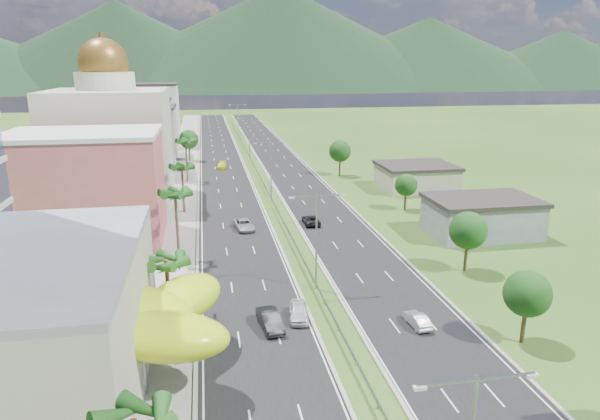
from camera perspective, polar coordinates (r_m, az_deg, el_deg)
ground at (r=52.08m, az=4.03°, el=-12.76°), size 500.00×500.00×0.00m
road_left at (r=136.70m, az=-8.33°, el=4.95°), size 11.00×260.00×0.04m
road_right at (r=137.97m, az=-2.07°, el=5.20°), size 11.00×260.00×0.04m
sidewalk_left at (r=136.74m, az=-12.32°, el=4.78°), size 7.00×260.00×0.12m
median_guardrail at (r=119.41m, az=-4.41°, el=3.84°), size 0.10×216.06×0.76m
streetlight_median_b at (r=58.43m, az=1.77°, el=-2.33°), size 6.04×0.25×11.00m
streetlight_median_c at (r=96.79m, az=-3.14°, el=4.82°), size 6.04×0.25×11.00m
streetlight_median_d at (r=141.03m, az=-5.44°, el=8.13°), size 6.04×0.25×11.00m
streetlight_median_e at (r=185.64m, az=-6.66°, el=9.86°), size 6.04×0.25×11.00m
lime_canopy at (r=45.70m, az=-20.09°, el=-10.96°), size 18.00×15.00×7.40m
pink_shophouse at (r=80.00m, az=-21.77°, el=2.01°), size 20.00×15.00×15.00m
domed_building at (r=101.62m, az=-19.54°, el=7.10°), size 20.00×20.00×28.70m
midrise_grey at (r=126.46m, az=-17.23°, el=7.24°), size 16.00×15.00×16.00m
midrise_beige at (r=148.33m, az=-16.22°, el=7.86°), size 16.00×15.00×13.00m
midrise_white at (r=170.82m, az=-15.54°, el=9.68°), size 16.00×15.00×18.00m
shed_near at (r=82.92m, az=18.79°, el=-0.83°), size 15.00×10.00×5.00m
shed_far at (r=110.07m, az=12.28°, el=3.38°), size 14.00×12.00×4.40m
palm_tree_b at (r=49.77m, az=-14.07°, el=-5.65°), size 3.60×3.60×8.10m
palm_tree_c at (r=68.45m, az=-13.16°, el=1.45°), size 3.60×3.60×9.60m
palm_tree_d at (r=91.11m, az=-12.49°, el=4.32°), size 3.60×3.60×8.60m
palm_tree_e at (r=115.63m, az=-12.11°, el=7.03°), size 3.60×3.60×9.40m
leafy_tree_lfar at (r=140.76m, az=-11.78°, el=7.39°), size 4.90×4.90×8.05m
leafy_tree_ra at (r=52.05m, az=23.09°, el=-8.24°), size 4.20×4.20×6.90m
leafy_tree_rb at (r=67.06m, az=17.49°, el=-2.10°), size 4.55×4.55×7.47m
leafy_tree_rc at (r=93.08m, az=11.25°, el=2.62°), size 3.85×3.85×6.33m
leafy_tree_rd at (r=119.70m, az=4.29°, el=6.29°), size 4.90×4.90×8.05m
mountain_ridge at (r=500.18m, az=-1.99°, el=12.65°), size 860.00×140.00×90.00m
car_white_near_left at (r=53.81m, az=-0.14°, el=-10.76°), size 2.45×4.79×1.56m
car_dark_left at (r=52.15m, az=-3.23°, el=-11.64°), size 2.35×5.15×1.64m
car_silver_mid_left at (r=81.66m, az=-6.01°, el=-1.57°), size 3.26×5.69×1.49m
car_yellow_far_left at (r=130.20m, az=-8.34°, el=4.76°), size 2.68×5.12×1.42m
car_silver_right at (r=53.73m, az=12.35°, el=-11.34°), size 1.68×4.05×1.30m
car_dark_far_right at (r=83.84m, az=1.18°, el=-1.07°), size 2.32×5.01×1.39m
motorcycle at (r=54.17m, az=-9.07°, el=-11.02°), size 0.63×1.83×1.15m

